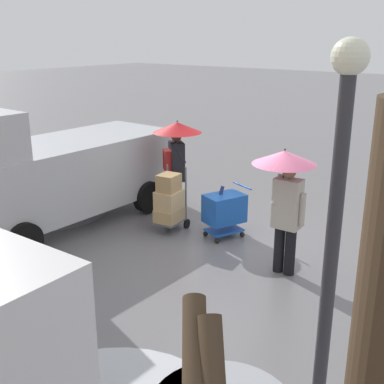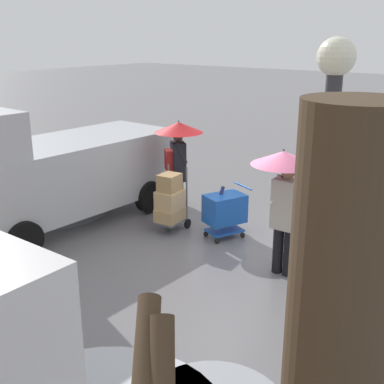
{
  "view_description": "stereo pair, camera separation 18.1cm",
  "coord_description": "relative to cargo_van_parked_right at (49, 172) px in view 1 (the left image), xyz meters",
  "views": [
    {
      "loc": [
        -4.52,
        7.31,
        3.87
      ],
      "look_at": [
        0.79,
        0.33,
        1.05
      ],
      "focal_mm": 45.99,
      "sensor_mm": 36.0,
      "label": 1
    },
    {
      "loc": [
        -4.66,
        7.2,
        3.87
      ],
      "look_at": [
        0.79,
        0.33,
        1.05
      ],
      "focal_mm": 45.99,
      "sensor_mm": 36.0,
      "label": 2
    }
  ],
  "objects": [
    {
      "name": "pedestrian_pink_side",
      "position": [
        -1.7,
        -2.07,
        0.39
      ],
      "size": [
        1.04,
        1.04,
        2.15
      ],
      "color": "black",
      "rests_on": "ground"
    },
    {
      "name": "pedestrian_black_side",
      "position": [
        -4.81,
        -1.01,
        0.41
      ],
      "size": [
        1.04,
        1.04,
        2.15
      ],
      "color": "black",
      "rests_on": "ground"
    },
    {
      "name": "slush_patch_under_van",
      "position": [
        0.79,
        -0.53,
        -1.18
      ],
      "size": [
        2.54,
        2.54,
        0.01
      ],
      "primitive_type": "cylinder",
      "color": "#999BA0",
      "rests_on": "ground"
    },
    {
      "name": "cargo_van_parked_right",
      "position": [
        0.0,
        0.0,
        0.0
      ],
      "size": [
        2.28,
        5.38,
        2.6
      ],
      "color": "#B7BABF",
      "rests_on": "ground"
    },
    {
      "name": "ground_plane",
      "position": [
        -3.68,
        -1.36,
        -1.18
      ],
      "size": [
        90.0,
        90.0,
        0.0
      ],
      "primitive_type": "plane",
      "color": "slate"
    },
    {
      "name": "street_lamp",
      "position": [
        -6.9,
        2.35,
        1.19
      ],
      "size": [
        0.28,
        0.28,
        3.86
      ],
      "color": "#2D2D33",
      "rests_on": "ground"
    },
    {
      "name": "shopping_cart_vendor",
      "position": [
        -3.19,
        -1.7,
        -0.61
      ],
      "size": [
        0.81,
        0.96,
        1.04
      ],
      "color": "#1951B2",
      "rests_on": "ground"
    },
    {
      "name": "hand_dolly_boxes",
      "position": [
        -2.13,
        -1.28,
        -0.54
      ],
      "size": [
        0.59,
        0.76,
        1.32
      ],
      "color": "#515156",
      "rests_on": "ground"
    }
  ]
}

